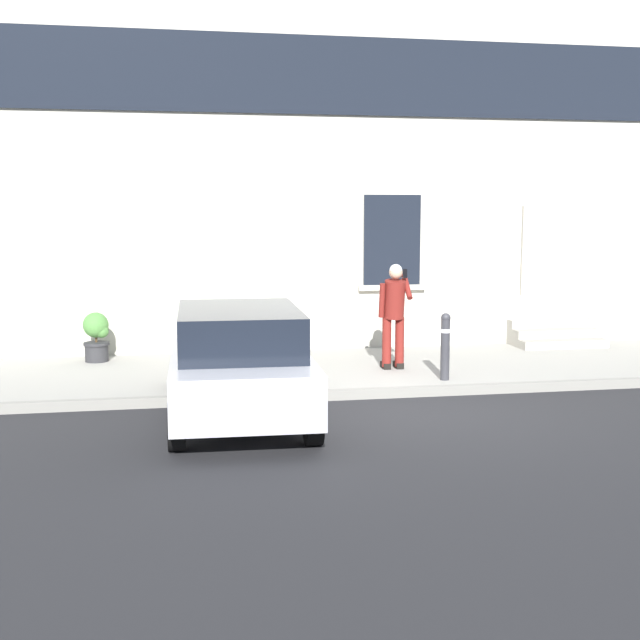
# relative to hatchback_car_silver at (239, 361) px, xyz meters

# --- Properties ---
(ground_plane) EXTENTS (80.00, 80.00, 0.00)m
(ground_plane) POSITION_rel_hatchback_car_silver_xyz_m (2.12, -0.07, -0.79)
(ground_plane) COLOR #232326
(sidewalk) EXTENTS (24.00, 3.60, 0.15)m
(sidewalk) POSITION_rel_hatchback_car_silver_xyz_m (2.12, 2.73, -0.71)
(sidewalk) COLOR #99968E
(sidewalk) RESTS_ON ground
(curb_edge) EXTENTS (24.00, 0.12, 0.15)m
(curb_edge) POSITION_rel_hatchback_car_silver_xyz_m (2.12, 0.87, -0.71)
(curb_edge) COLOR gray
(curb_edge) RESTS_ON ground
(building_facade) EXTENTS (24.00, 1.52, 7.50)m
(building_facade) POSITION_rel_hatchback_car_silver_xyz_m (2.13, 5.22, 2.94)
(building_facade) COLOR beige
(building_facade) RESTS_ON ground
(entrance_stoop) EXTENTS (1.71, 0.96, 0.48)m
(entrance_stoop) POSITION_rel_hatchback_car_silver_xyz_m (6.51, 4.16, -0.45)
(entrance_stoop) COLOR #9E998E
(entrance_stoop) RESTS_ON sidewalk
(hatchback_car_silver) EXTENTS (1.89, 4.12, 1.50)m
(hatchback_car_silver) POSITION_rel_hatchback_car_silver_xyz_m (0.00, 0.00, 0.00)
(hatchback_car_silver) COLOR #B7B7BF
(hatchback_car_silver) RESTS_ON ground
(bollard_near_person) EXTENTS (0.15, 0.15, 1.04)m
(bollard_near_person) POSITION_rel_hatchback_car_silver_xyz_m (3.29, 1.28, -0.08)
(bollard_near_person) COLOR #333338
(bollard_near_person) RESTS_ON sidewalk
(person_on_phone) EXTENTS (0.51, 0.49, 1.75)m
(person_on_phone) POSITION_rel_hatchback_car_silver_xyz_m (2.74, 2.26, 0.36)
(person_on_phone) COLOR maroon
(person_on_phone) RESTS_ON sidewalk
(planter_charcoal) EXTENTS (0.44, 0.44, 0.86)m
(planter_charcoal) POSITION_rel_hatchback_car_silver_xyz_m (-2.14, 3.89, -0.18)
(planter_charcoal) COLOR #2D2D30
(planter_charcoal) RESTS_ON sidewalk
(planter_olive) EXTENTS (0.44, 0.44, 0.86)m
(planter_olive) POSITION_rel_hatchback_car_silver_xyz_m (0.43, 3.80, -0.18)
(planter_olive) COLOR #606B38
(planter_olive) RESTS_ON sidewalk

